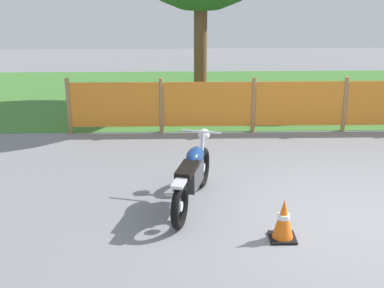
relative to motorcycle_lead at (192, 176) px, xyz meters
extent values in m
cube|color=gray|center=(2.07, -0.40, -0.45)|extent=(24.00, 24.00, 0.02)
cube|color=#427A33|center=(2.07, 5.63, -0.43)|extent=(24.00, 5.08, 0.01)
cylinder|color=#997547|center=(-2.21, 3.10, 0.09)|extent=(0.08, 0.08, 1.05)
cylinder|color=#997547|center=(-0.50, 3.10, 0.09)|extent=(0.08, 0.08, 1.05)
cylinder|color=#997547|center=(1.22, 3.10, 0.09)|extent=(0.08, 0.08, 1.05)
cylinder|color=#997547|center=(2.93, 3.10, 0.09)|extent=(0.08, 0.08, 1.05)
cube|color=orange|center=(-1.36, 3.10, 0.11)|extent=(1.64, 0.02, 0.85)
cube|color=orange|center=(0.36, 3.10, 0.11)|extent=(1.64, 0.02, 0.85)
cube|color=orange|center=(2.07, 3.10, 0.11)|extent=(1.64, 0.02, 0.85)
cylinder|color=brown|center=(0.29, 5.00, 0.82)|extent=(0.28, 0.28, 2.52)
torus|color=black|center=(0.17, 0.62, -0.14)|extent=(0.25, 0.60, 0.60)
cylinder|color=silver|center=(0.17, 0.62, -0.14)|extent=(0.09, 0.14, 0.13)
torus|color=black|center=(-0.17, -0.64, -0.14)|extent=(0.25, 0.60, 0.60)
cylinder|color=silver|center=(-0.17, -0.64, -0.14)|extent=(0.09, 0.14, 0.13)
cube|color=#38383D|center=(-0.01, -0.06, 0.03)|extent=(0.36, 0.60, 0.30)
ellipsoid|color=navy|center=(0.04, 0.15, 0.23)|extent=(0.34, 0.53, 0.21)
cube|color=black|center=(-0.07, -0.28, 0.21)|extent=(0.33, 0.56, 0.09)
cube|color=silver|center=(-0.17, -0.64, 0.19)|extent=(0.23, 0.36, 0.04)
cylinder|color=silver|center=(0.15, 0.56, 0.13)|extent=(0.11, 0.22, 0.53)
sphere|color=white|center=(0.19, 0.71, 0.35)|extent=(0.21, 0.21, 0.17)
cylinder|color=silver|center=(0.14, 0.53, 0.45)|extent=(0.55, 0.17, 0.03)
cylinder|color=silver|center=(-0.21, -0.29, -0.20)|extent=(0.20, 0.51, 0.07)
cube|color=black|center=(1.08, -0.95, -0.42)|extent=(0.32, 0.32, 0.03)
cone|color=orange|center=(1.08, -0.95, -0.16)|extent=(0.26, 0.26, 0.50)
cylinder|color=white|center=(1.08, -0.95, -0.13)|extent=(0.15, 0.15, 0.06)
camera|label=1|loc=(-0.16, -7.05, 3.04)|focal=53.10mm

